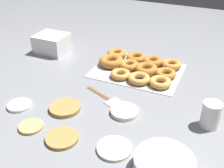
{
  "coord_description": "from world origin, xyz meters",
  "views": [
    {
      "loc": [
        -0.42,
        0.79,
        0.61
      ],
      "look_at": [
        -0.03,
        -0.09,
        0.04
      ],
      "focal_mm": 45.0,
      "sensor_mm": 36.0,
      "label": 1
    }
  ],
  "objects_px": {
    "pancake_1": "(125,112)",
    "pancake_4": "(31,126)",
    "pancake_3": "(65,108)",
    "batter_bowl": "(164,165)",
    "pancake_0": "(114,148)",
    "container_stack": "(52,43)",
    "pancake_5": "(19,105)",
    "donut_tray": "(138,67)",
    "paper_cup": "(211,115)",
    "spatula": "(114,102)",
    "pancake_2": "(62,138)"
  },
  "relations": [
    {
      "from": "batter_bowl",
      "to": "donut_tray",
      "type": "bearing_deg",
      "value": -63.84
    },
    {
      "from": "donut_tray",
      "to": "container_stack",
      "type": "relative_size",
      "value": 2.52
    },
    {
      "from": "pancake_1",
      "to": "container_stack",
      "type": "xyz_separation_m",
      "value": [
        0.55,
        -0.35,
        0.04
      ]
    },
    {
      "from": "pancake_1",
      "to": "container_stack",
      "type": "relative_size",
      "value": 0.65
    },
    {
      "from": "batter_bowl",
      "to": "pancake_3",
      "type": "bearing_deg",
      "value": -19.25
    },
    {
      "from": "paper_cup",
      "to": "pancake_2",
      "type": "bearing_deg",
      "value": 31.91
    },
    {
      "from": "pancake_2",
      "to": "pancake_3",
      "type": "distance_m",
      "value": 0.16
    },
    {
      "from": "pancake_1",
      "to": "batter_bowl",
      "type": "height_order",
      "value": "batter_bowl"
    },
    {
      "from": "pancake_2",
      "to": "pancake_5",
      "type": "distance_m",
      "value": 0.26
    },
    {
      "from": "pancake_3",
      "to": "pancake_5",
      "type": "bearing_deg",
      "value": 17.77
    },
    {
      "from": "pancake_1",
      "to": "pancake_4",
      "type": "distance_m",
      "value": 0.33
    },
    {
      "from": "pancake_1",
      "to": "spatula",
      "type": "xyz_separation_m",
      "value": [
        0.06,
        -0.05,
        -0.01
      ]
    },
    {
      "from": "pancake_0",
      "to": "container_stack",
      "type": "relative_size",
      "value": 0.69
    },
    {
      "from": "pancake_5",
      "to": "batter_bowl",
      "type": "xyz_separation_m",
      "value": [
        -0.58,
        0.09,
        0.02
      ]
    },
    {
      "from": "pancake_2",
      "to": "pancake_4",
      "type": "height_order",
      "value": "pancake_2"
    },
    {
      "from": "pancake_2",
      "to": "pancake_3",
      "type": "xyz_separation_m",
      "value": [
        0.08,
        -0.14,
        0.0
      ]
    },
    {
      "from": "pancake_3",
      "to": "pancake_4",
      "type": "height_order",
      "value": "pancake_3"
    },
    {
      "from": "donut_tray",
      "to": "paper_cup",
      "type": "height_order",
      "value": "paper_cup"
    },
    {
      "from": "pancake_0",
      "to": "batter_bowl",
      "type": "bearing_deg",
      "value": 170.87
    },
    {
      "from": "pancake_5",
      "to": "donut_tray",
      "type": "relative_size",
      "value": 0.23
    },
    {
      "from": "pancake_4",
      "to": "paper_cup",
      "type": "relative_size",
      "value": 0.89
    },
    {
      "from": "pancake_5",
      "to": "spatula",
      "type": "height_order",
      "value": "pancake_5"
    },
    {
      "from": "pancake_1",
      "to": "pancake_5",
      "type": "relative_size",
      "value": 1.13
    },
    {
      "from": "pancake_2",
      "to": "spatula",
      "type": "height_order",
      "value": "pancake_2"
    },
    {
      "from": "pancake_4",
      "to": "container_stack",
      "type": "height_order",
      "value": "container_stack"
    },
    {
      "from": "container_stack",
      "to": "spatula",
      "type": "bearing_deg",
      "value": 148.03
    },
    {
      "from": "batter_bowl",
      "to": "paper_cup",
      "type": "bearing_deg",
      "value": -108.89
    },
    {
      "from": "pancake_3",
      "to": "batter_bowl",
      "type": "bearing_deg",
      "value": 160.75
    },
    {
      "from": "pancake_2",
      "to": "container_stack",
      "type": "height_order",
      "value": "container_stack"
    },
    {
      "from": "pancake_3",
      "to": "container_stack",
      "type": "relative_size",
      "value": 0.74
    },
    {
      "from": "pancake_5",
      "to": "donut_tray",
      "type": "bearing_deg",
      "value": -124.03
    },
    {
      "from": "pancake_2",
      "to": "pancake_4",
      "type": "distance_m",
      "value": 0.13
    },
    {
      "from": "pancake_1",
      "to": "donut_tray",
      "type": "xyz_separation_m",
      "value": [
        0.07,
        -0.34,
        0.01
      ]
    },
    {
      "from": "pancake_4",
      "to": "batter_bowl",
      "type": "relative_size",
      "value": 0.49
    },
    {
      "from": "donut_tray",
      "to": "batter_bowl",
      "type": "height_order",
      "value": "batter_bowl"
    },
    {
      "from": "container_stack",
      "to": "batter_bowl",
      "type": "bearing_deg",
      "value": 143.17
    },
    {
      "from": "batter_bowl",
      "to": "pancake_5",
      "type": "bearing_deg",
      "value": -8.84
    },
    {
      "from": "container_stack",
      "to": "pancake_5",
      "type": "bearing_deg",
      "value": 109.91
    },
    {
      "from": "batter_bowl",
      "to": "spatula",
      "type": "height_order",
      "value": "batter_bowl"
    },
    {
      "from": "pancake_0",
      "to": "pancake_3",
      "type": "distance_m",
      "value": 0.28
    },
    {
      "from": "paper_cup",
      "to": "pancake_5",
      "type": "bearing_deg",
      "value": 14.46
    },
    {
      "from": "container_stack",
      "to": "paper_cup",
      "type": "height_order",
      "value": "container_stack"
    },
    {
      "from": "pancake_4",
      "to": "pancake_5",
      "type": "bearing_deg",
      "value": -35.12
    },
    {
      "from": "pancake_0",
      "to": "pancake_5",
      "type": "bearing_deg",
      "value": -8.73
    },
    {
      "from": "container_stack",
      "to": "donut_tray",
      "type": "bearing_deg",
      "value": 178.46
    },
    {
      "from": "pancake_5",
      "to": "pancake_4",
      "type": "bearing_deg",
      "value": 144.88
    },
    {
      "from": "pancake_5",
      "to": "donut_tray",
      "type": "distance_m",
      "value": 0.55
    },
    {
      "from": "pancake_0",
      "to": "pancake_1",
      "type": "height_order",
      "value": "pancake_1"
    },
    {
      "from": "pancake_1",
      "to": "pancake_4",
      "type": "bearing_deg",
      "value": 38.07
    },
    {
      "from": "pancake_0",
      "to": "pancake_5",
      "type": "distance_m",
      "value": 0.42
    }
  ]
}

